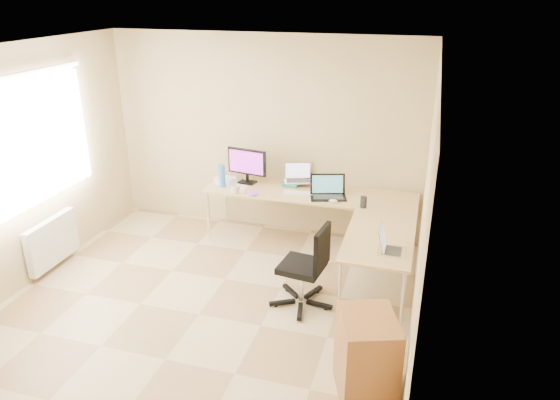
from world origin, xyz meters
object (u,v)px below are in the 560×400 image
(mug, at_px, (236,189))
(desk_fan, at_px, (247,168))
(desk_main, at_px, (309,218))
(laptop_center, at_px, (298,173))
(office_chair, at_px, (302,262))
(laptop_black, at_px, (328,187))
(cabinet, at_px, (366,357))
(keyboard, at_px, (300,193))
(laptop_return, at_px, (393,243))
(monitor, at_px, (247,166))
(desk_return, at_px, (377,267))
(water_bottle, at_px, (222,176))

(mug, xyz_separation_m, desk_fan, (-0.02, 0.50, 0.11))
(desk_main, bearing_deg, laptop_center, 136.04)
(mug, xyz_separation_m, office_chair, (1.12, -1.06, -0.28))
(laptop_black, relative_size, cabinet, 0.58)
(laptop_black, bearing_deg, keyboard, 158.77)
(desk_fan, distance_m, cabinet, 3.36)
(desk_fan, height_order, office_chair, desk_fan)
(desk_fan, bearing_deg, laptop_return, -46.67)
(laptop_center, relative_size, laptop_return, 1.16)
(monitor, bearing_deg, desk_return, -21.43)
(laptop_return, bearing_deg, office_chair, 93.45)
(laptop_black, height_order, desk_fan, desk_fan)
(desk_return, xyz_separation_m, laptop_center, (-1.18, 1.20, 0.53))
(mug, distance_m, laptop_return, 2.25)
(mug, height_order, office_chair, office_chair)
(desk_return, height_order, laptop_black, laptop_black)
(desk_main, height_order, monitor, monitor)
(desk_main, xyz_separation_m, mug, (-0.88, -0.30, 0.42))
(monitor, height_order, keyboard, monitor)
(mug, relative_size, cabinet, 0.15)
(desk_main, height_order, desk_return, same)
(mug, bearing_deg, laptop_return, -26.95)
(desk_fan, bearing_deg, laptop_black, -25.36)
(desk_fan, bearing_deg, monitor, -80.88)
(desk_main, relative_size, cabinet, 3.56)
(desk_main, xyz_separation_m, monitor, (-0.87, 0.09, 0.60))
(keyboard, relative_size, water_bottle, 1.38)
(laptop_black, height_order, office_chair, laptop_black)
(laptop_return, bearing_deg, laptop_black, 36.98)
(desk_main, distance_m, laptop_return, 1.79)
(water_bottle, distance_m, laptop_return, 2.54)
(keyboard, height_order, office_chair, office_chair)
(desk_return, bearing_deg, cabinet, -86.96)
(water_bottle, bearing_deg, desk_main, 7.25)
(laptop_center, distance_m, mug, 0.85)
(laptop_return, bearing_deg, desk_main, 41.39)
(laptop_center, bearing_deg, office_chair, -92.27)
(keyboard, xyz_separation_m, desk_fan, (-0.79, 0.30, 0.15))
(keyboard, bearing_deg, mug, -171.28)
(laptop_center, bearing_deg, mug, -161.77)
(laptop_return, bearing_deg, desk_fan, 54.12)
(mug, bearing_deg, laptop_center, 36.39)
(desk_fan, xyz_separation_m, laptop_return, (2.03, -1.52, -0.06))
(water_bottle, bearing_deg, office_chair, -41.70)
(cabinet, bearing_deg, mug, 112.17)
(laptop_return, height_order, office_chair, office_chair)
(laptop_center, bearing_deg, monitor, 171.41)
(laptop_center, bearing_deg, laptop_black, -53.03)
(laptop_center, distance_m, laptop_black, 0.56)
(keyboard, height_order, water_bottle, water_bottle)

